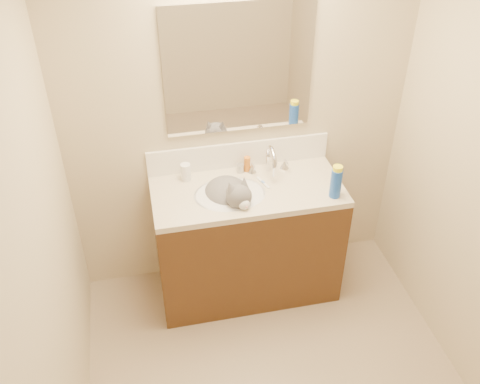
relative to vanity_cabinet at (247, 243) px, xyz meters
name	(u,v)px	position (x,y,z in m)	size (l,w,h in m)	color
room_shell	(302,201)	(0.00, -0.97, 1.08)	(2.24, 2.54, 2.52)	#C4B292
vanity_cabinet	(247,243)	(0.00, 0.00, 0.00)	(1.20, 0.55, 0.82)	#442813
counter_slab	(248,191)	(0.00, 0.00, 0.43)	(1.20, 0.55, 0.04)	beige
basin	(230,203)	(-0.12, -0.03, 0.38)	(0.45, 0.36, 0.14)	silver
faucet	(270,162)	(0.18, 0.14, 0.54)	(0.28, 0.20, 0.21)	silver
cat	(230,196)	(-0.12, -0.02, 0.42)	(0.41, 0.45, 0.33)	#595659
backsplash	(239,155)	(0.00, 0.26, 0.54)	(1.20, 0.02, 0.18)	white
mirror	(239,70)	(0.00, 0.26, 1.13)	(0.90, 0.02, 0.80)	white
pill_bottle	(186,172)	(-0.36, 0.18, 0.51)	(0.06, 0.06, 0.11)	white
pill_label	(186,174)	(-0.36, 0.18, 0.49)	(0.06, 0.06, 0.04)	#CB6721
silver_jar	(240,168)	(0.00, 0.20, 0.48)	(0.05, 0.05, 0.06)	#B7B7BC
amber_bottle	(247,164)	(0.04, 0.20, 0.50)	(0.04, 0.04, 0.10)	#CA6817
toothbrush	(263,183)	(0.11, 0.04, 0.45)	(0.01, 0.14, 0.01)	white
toothbrush_head	(263,182)	(0.11, 0.04, 0.46)	(0.01, 0.03, 0.01)	#6D93E8
spray_can	(336,183)	(0.50, -0.18, 0.54)	(0.07, 0.07, 0.19)	blue
spray_cap	(338,169)	(0.50, -0.18, 0.65)	(0.06, 0.06, 0.04)	yellow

